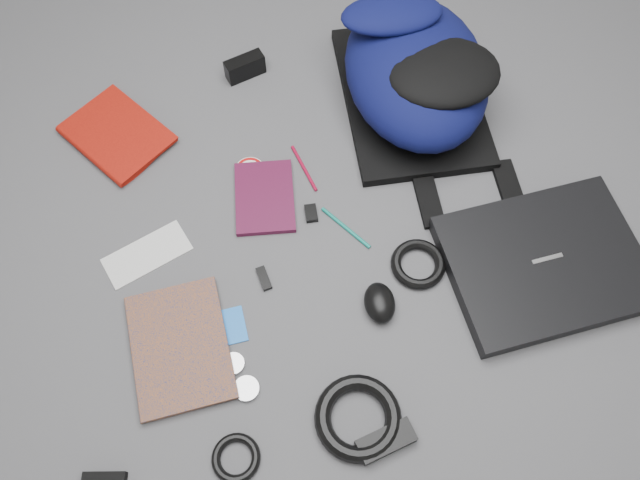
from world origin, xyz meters
name	(u,v)px	position (x,y,z in m)	size (l,w,h in m)	color
ground	(320,244)	(0.00, 0.00, 0.00)	(4.00, 4.00, 0.00)	#4F4F51
backpack	(416,71)	(0.37, 0.29, 0.11)	(0.36, 0.52, 0.22)	#080B33
laptop	(544,263)	(0.43, -0.24, 0.02)	(0.41, 0.32, 0.04)	black
textbook_red	(88,158)	(-0.42, 0.42, 0.01)	(0.18, 0.24, 0.03)	maroon
comic_book	(132,359)	(-0.45, -0.10, 0.01)	(0.19, 0.27, 0.02)	#C35E0D
envelope	(147,254)	(-0.36, 0.13, 0.00)	(0.19, 0.09, 0.00)	silver
dvd_case	(265,197)	(-0.07, 0.16, 0.01)	(0.13, 0.19, 0.01)	#3C0B22
compact_camera	(245,67)	(0.01, 0.52, 0.03)	(0.10, 0.04, 0.06)	black
sticker_disc	(250,170)	(-0.08, 0.25, 0.00)	(0.07, 0.07, 0.00)	white
pen_teal	(346,228)	(0.07, 0.01, 0.00)	(0.01, 0.01, 0.14)	#0D7A6A
pen_red	(304,168)	(0.04, 0.20, 0.00)	(0.01, 0.01, 0.14)	maroon
id_badge	(233,326)	(-0.24, -0.11, 0.00)	(0.05, 0.08, 0.00)	blue
usb_black	(264,278)	(-0.15, -0.03, 0.00)	(0.02, 0.05, 0.01)	black
key_fob	(311,213)	(0.01, 0.08, 0.01)	(0.03, 0.04, 0.01)	black
mouse	(380,303)	(0.06, -0.19, 0.02)	(0.07, 0.09, 0.05)	black
headphone_left	(247,389)	(-0.26, -0.24, 0.01)	(0.05, 0.05, 0.01)	#A3A3A5
headphone_right	(234,364)	(-0.27, -0.18, 0.01)	(0.05, 0.05, 0.01)	#B2B2B4
cable_coil	(418,264)	(0.18, -0.13, 0.01)	(0.12, 0.12, 0.02)	black
power_brick	(386,441)	(-0.05, -0.44, 0.01)	(0.11, 0.05, 0.03)	black
power_cord_coil	(358,418)	(-0.08, -0.38, 0.02)	(0.17, 0.17, 0.03)	black
earbud_coil	(236,458)	(-0.32, -0.36, 0.01)	(0.09, 0.09, 0.02)	black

